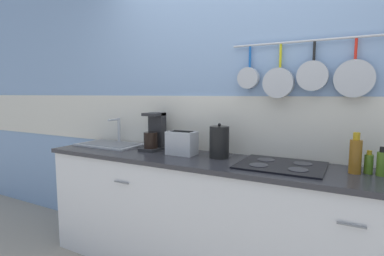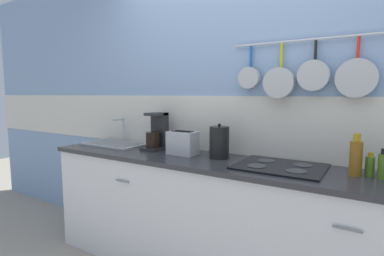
{
  "view_description": "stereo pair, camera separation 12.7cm",
  "coord_description": "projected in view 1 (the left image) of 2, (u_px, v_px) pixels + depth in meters",
  "views": [
    {
      "loc": [
        0.77,
        -1.97,
        1.4
      ],
      "look_at": [
        -0.31,
        0.0,
        1.15
      ],
      "focal_mm": 28.0,
      "sensor_mm": 36.0,
      "label": 1
    },
    {
      "loc": [
        0.88,
        -1.9,
        1.4
      ],
      "look_at": [
        -0.31,
        0.0,
        1.15
      ],
      "focal_mm": 28.0,
      "sensor_mm": 36.0,
      "label": 2
    }
  ],
  "objects": [
    {
      "name": "wall_back",
      "position": [
        246.0,
        110.0,
        2.37
      ],
      "size": [
        7.2,
        0.16,
        2.6
      ],
      "color": "#84A3CC",
      "rests_on": "ground_plane"
    },
    {
      "name": "sink_basin",
      "position": [
        110.0,
        143.0,
        2.81
      ],
      "size": [
        0.6,
        0.34,
        0.25
      ],
      "color": "#B7BABF",
      "rests_on": "countertop"
    },
    {
      "name": "bottle_hot_sauce",
      "position": [
        369.0,
        163.0,
        1.81
      ],
      "size": [
        0.05,
        0.05,
        0.14
      ],
      "color": "#4C721E",
      "rests_on": "countertop"
    },
    {
      "name": "cabinet_base",
      "position": [
        229.0,
        226.0,
        2.19
      ],
      "size": [
        3.12,
        0.54,
        0.89
      ],
      "color": "silver",
      "rests_on": "ground_plane"
    },
    {
      "name": "kettle",
      "position": [
        219.0,
        142.0,
        2.26
      ],
      "size": [
        0.15,
        0.15,
        0.26
      ],
      "color": "black",
      "rests_on": "countertop"
    },
    {
      "name": "countertop",
      "position": [
        230.0,
        164.0,
        2.14
      ],
      "size": [
        3.16,
        0.56,
        0.03
      ],
      "color": "#2D2D33",
      "rests_on": "cabinet_base"
    },
    {
      "name": "coffee_maker",
      "position": [
        155.0,
        134.0,
        2.58
      ],
      "size": [
        0.16,
        0.22,
        0.32
      ],
      "color": "#262628",
      "rests_on": "countertop"
    },
    {
      "name": "cooktop",
      "position": [
        281.0,
        165.0,
        2.0
      ],
      "size": [
        0.56,
        0.46,
        0.01
      ],
      "color": "black",
      "rests_on": "countertop"
    },
    {
      "name": "bottle_olive_oil",
      "position": [
        355.0,
        155.0,
        1.81
      ],
      "size": [
        0.07,
        0.07,
        0.25
      ],
      "color": "#8C5919",
      "rests_on": "countertop"
    },
    {
      "name": "toaster",
      "position": [
        182.0,
        143.0,
        2.37
      ],
      "size": [
        0.24,
        0.14,
        0.19
      ],
      "color": "#B7BABF",
      "rests_on": "countertop"
    },
    {
      "name": "bottle_sesame_oil",
      "position": [
        381.0,
        163.0,
        1.76
      ],
      "size": [
        0.05,
        0.05,
        0.17
      ],
      "color": "#4C721E",
      "rests_on": "countertop"
    }
  ]
}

